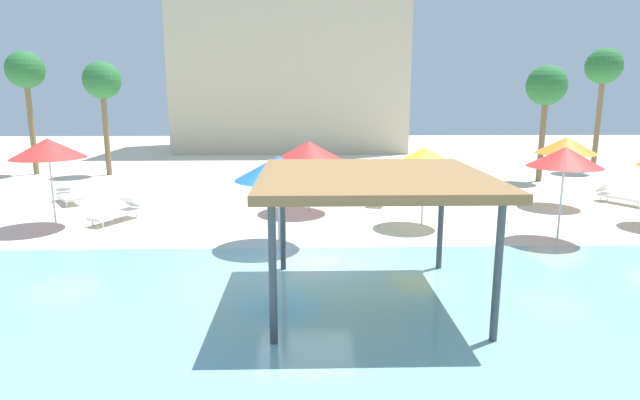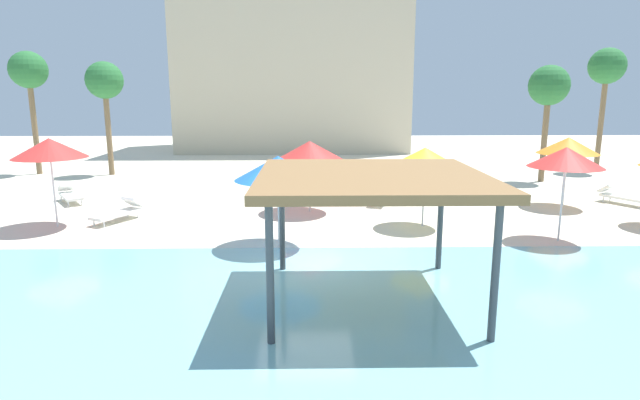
# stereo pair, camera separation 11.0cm
# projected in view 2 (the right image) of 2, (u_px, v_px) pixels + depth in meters

# --- Properties ---
(ground_plane) EXTENTS (80.00, 80.00, 0.00)m
(ground_plane) POSITION_uv_depth(u_px,v_px,m) (305.00, 267.00, 13.13)
(ground_plane) COLOR beige
(lagoon_water) EXTENTS (44.00, 13.50, 0.04)m
(lagoon_water) POSITION_uv_depth(u_px,v_px,m) (302.00, 378.00, 7.99)
(lagoon_water) COLOR #7AB7C1
(lagoon_water) RESTS_ON ground
(shade_pavilion) EXTENTS (4.55, 4.55, 2.72)m
(shade_pavilion) POSITION_uv_depth(u_px,v_px,m) (372.00, 181.00, 10.47)
(shade_pavilion) COLOR #42474C
(shade_pavilion) RESTS_ON ground
(beach_umbrella_red_0) EXTENTS (2.47, 2.47, 2.60)m
(beach_umbrella_red_0) POSITION_uv_depth(u_px,v_px,m) (310.00, 150.00, 18.72)
(beach_umbrella_red_0) COLOR silver
(beach_umbrella_red_0) RESTS_ON ground
(beach_umbrella_blue_1) EXTENTS (2.43, 2.43, 2.59)m
(beach_umbrella_blue_1) POSITION_uv_depth(u_px,v_px,m) (278.00, 168.00, 14.40)
(beach_umbrella_blue_1) COLOR silver
(beach_umbrella_blue_1) RESTS_ON ground
(beach_umbrella_orange_2) EXTENTS (2.25, 2.25, 2.66)m
(beach_umbrella_orange_2) POSITION_uv_depth(u_px,v_px,m) (568.00, 146.00, 19.56)
(beach_umbrella_orange_2) COLOR silver
(beach_umbrella_orange_2) RESTS_ON ground
(beach_umbrella_yellow_3) EXTENTS (2.00, 2.00, 2.59)m
(beach_umbrella_yellow_3) POSITION_uv_depth(u_px,v_px,m) (425.00, 156.00, 16.63)
(beach_umbrella_yellow_3) COLOR silver
(beach_umbrella_yellow_3) RESTS_ON ground
(beach_umbrella_red_4) EXTENTS (2.29, 2.29, 2.89)m
(beach_umbrella_red_4) POSITION_uv_depth(u_px,v_px,m) (49.00, 148.00, 16.51)
(beach_umbrella_red_4) COLOR silver
(beach_umbrella_red_4) RESTS_ON ground
(beach_umbrella_red_5) EXTENTS (2.11, 2.11, 2.78)m
(beach_umbrella_red_5) POSITION_uv_depth(u_px,v_px,m) (566.00, 157.00, 14.92)
(beach_umbrella_red_5) COLOR silver
(beach_umbrella_red_5) RESTS_ON ground
(lounge_chair_1) EXTENTS (1.43, 1.95, 0.74)m
(lounge_chair_1) POSITION_uv_depth(u_px,v_px,m) (120.00, 211.00, 17.74)
(lounge_chair_1) COLOR white
(lounge_chair_1) RESTS_ON ground
(lounge_chair_2) EXTENTS (1.26, 1.98, 0.74)m
(lounge_chair_2) POSITION_uv_depth(u_px,v_px,m) (382.00, 195.00, 20.57)
(lounge_chair_2) COLOR white
(lounge_chair_2) RESTS_ON ground
(lounge_chair_4) EXTENTS (1.58, 1.90, 0.74)m
(lounge_chair_4) POSITION_uv_depth(u_px,v_px,m) (70.00, 194.00, 20.74)
(lounge_chair_4) COLOR white
(lounge_chair_4) RESTS_ON ground
(lounge_chair_5) EXTENTS (1.46, 1.95, 0.74)m
(lounge_chair_5) POSITION_uv_depth(u_px,v_px,m) (621.00, 195.00, 20.44)
(lounge_chair_5) COLOR white
(lounge_chair_5) RESTS_ON ground
(palm_tree_0) EXTENTS (1.90, 1.90, 6.39)m
(palm_tree_0) POSITION_uv_depth(u_px,v_px,m) (29.00, 73.00, 26.90)
(palm_tree_0) COLOR brown
(palm_tree_0) RESTS_ON ground
(palm_tree_1) EXTENTS (1.90, 1.90, 6.62)m
(palm_tree_1) POSITION_uv_depth(u_px,v_px,m) (607.00, 69.00, 27.70)
(palm_tree_1) COLOR brown
(palm_tree_1) RESTS_ON ground
(palm_tree_2) EXTENTS (1.90, 1.90, 5.58)m
(palm_tree_2) POSITION_uv_depth(u_px,v_px,m) (549.00, 88.00, 24.71)
(palm_tree_2) COLOR brown
(palm_tree_2) RESTS_ON ground
(palm_tree_3) EXTENTS (1.90, 1.90, 5.86)m
(palm_tree_3) POSITION_uv_depth(u_px,v_px,m) (105.00, 83.00, 26.76)
(palm_tree_3) COLOR brown
(palm_tree_3) RESTS_ON ground
(hotel_block_0) EXTENTS (16.63, 8.72, 15.04)m
(hotel_block_0) POSITION_uv_depth(u_px,v_px,m) (293.00, 49.00, 39.18)
(hotel_block_0) COLOR beige
(hotel_block_0) RESTS_ON ground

